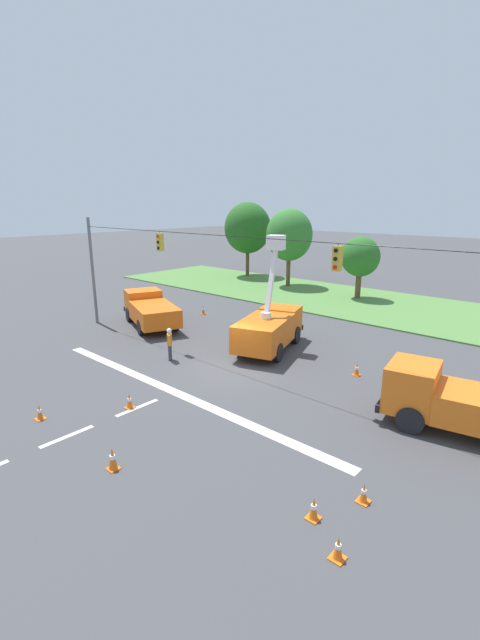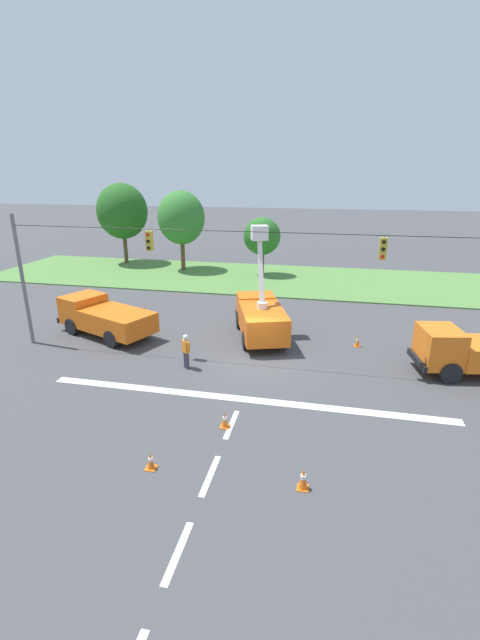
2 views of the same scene
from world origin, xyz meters
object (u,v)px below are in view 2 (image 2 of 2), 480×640
at_px(road_worker, 186,349).
at_px(traffic_cone_mid_left, 151,461).
at_px(tree_far_west, 122,211).
at_px(tree_west, 181,218).
at_px(utility_truck_support_near, 104,317).
at_px(traffic_cone_far_left, 225,420).
at_px(utility_truck_support_far, 475,351).
at_px(traffic_cone_lane_edge_b, 357,341).
at_px(utility_truck_bucket_lift, 260,315).
at_px(traffic_cone_near_bucket, 303,478).
at_px(tree_centre, 262,237).
at_px(traffic_cone_mid_right, 144,308).
at_px(traffic_cone_foreground_left, 418,344).

height_order(road_worker, traffic_cone_mid_left, road_worker).
bearing_deg(tree_far_west, tree_west, -15.26).
height_order(utility_truck_support_near, traffic_cone_far_left, utility_truck_support_near).
bearing_deg(utility_truck_support_near, road_worker, -28.62).
height_order(utility_truck_support_far, traffic_cone_lane_edge_b, utility_truck_support_far).
height_order(utility_truck_bucket_lift, traffic_cone_mid_left, utility_truck_bucket_lift).
xyz_separation_m(road_worker, traffic_cone_near_bucket, (6.28, -7.42, -0.63)).
distance_m(traffic_cone_near_bucket, traffic_cone_far_left, 4.20).
relative_size(tree_centre, utility_truck_support_far, 0.86).
relative_size(tree_west, traffic_cone_mid_right, 11.08).
bearing_deg(tree_west, traffic_cone_lane_edge_b, -46.10).
height_order(road_worker, traffic_cone_foreground_left, road_worker).
bearing_deg(traffic_cone_lane_edge_b, traffic_cone_mid_right, 167.26).
bearing_deg(utility_truck_support_far, road_worker, -170.35).
distance_m(traffic_cone_mid_right, traffic_cone_lane_edge_b, 14.53).
xyz_separation_m(tree_far_west, traffic_cone_mid_left, (15.99, -30.77, -5.12)).
bearing_deg(tree_west, tree_centre, -5.19).
bearing_deg(traffic_cone_lane_edge_b, traffic_cone_mid_left, -120.08).
height_order(traffic_cone_foreground_left, traffic_cone_mid_left, traffic_cone_mid_left).
bearing_deg(utility_truck_bucket_lift, tree_centre, 99.11).
relative_size(road_worker, traffic_cone_foreground_left, 3.05).
bearing_deg(utility_truck_support_far, traffic_cone_far_left, -146.49).
xyz_separation_m(tree_centre, utility_truck_support_far, (13.32, -18.28, -2.50)).
bearing_deg(utility_truck_support_far, traffic_cone_mid_right, 164.02).
bearing_deg(utility_truck_bucket_lift, utility_truck_support_near, -170.67).
height_order(utility_truck_support_far, traffic_cone_mid_right, utility_truck_support_far).
xyz_separation_m(road_worker, traffic_cone_lane_edge_b, (8.40, 4.68, -0.68)).
xyz_separation_m(traffic_cone_mid_right, traffic_cone_far_left, (8.89, -12.55, -0.02)).
relative_size(tree_centre, utility_truck_support_near, 0.80).
height_order(tree_far_west, traffic_cone_foreground_left, tree_far_west).
bearing_deg(tree_centre, utility_truck_support_far, -53.92).
distance_m(utility_truck_support_far, traffic_cone_near_bucket, 12.25).
xyz_separation_m(tree_centre, traffic_cone_mid_right, (-6.12, -12.71, -3.31)).
bearing_deg(traffic_cone_foreground_left, utility_truck_support_near, -174.70).
distance_m(traffic_cone_mid_left, traffic_cone_mid_right, 16.97).
bearing_deg(tree_far_west, tree_centre, -9.99).
relative_size(traffic_cone_mid_right, traffic_cone_far_left, 1.05).
bearing_deg(tree_far_west, traffic_cone_lane_edge_b, -38.83).
bearing_deg(utility_truck_support_far, utility_truck_bucket_lift, 166.56).
bearing_deg(traffic_cone_mid_left, traffic_cone_far_left, 58.12).
bearing_deg(tree_west, utility_truck_support_near, -85.65).
bearing_deg(traffic_cone_far_left, tree_west, 112.43).
bearing_deg(utility_truck_bucket_lift, road_worker, -120.28).
distance_m(traffic_cone_foreground_left, traffic_cone_lane_edge_b, 3.28).
relative_size(utility_truck_bucket_lift, traffic_cone_near_bucket, 8.56).
bearing_deg(traffic_cone_near_bucket, utility_truck_bucket_lift, 105.48).
distance_m(tree_centre, traffic_cone_mid_left, 28.34).
relative_size(tree_far_west, tree_west, 1.08).
bearing_deg(tree_far_west, utility_truck_bucket_lift, -46.31).
bearing_deg(traffic_cone_foreground_left, tree_far_west, 145.36).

